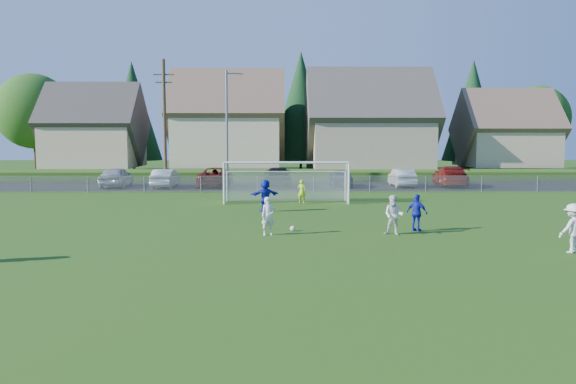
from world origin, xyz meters
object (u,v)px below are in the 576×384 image
player_white_c (573,228)px  car_b (166,178)px  player_white_a (268,216)px  car_c (216,177)px  car_g (450,176)px  soccer_goal (286,175)px  car_d (278,177)px  car_a (116,177)px  car_f (402,178)px  car_e (341,178)px  player_white_b (394,215)px  goalkeeper (302,192)px  soccer_ball (293,228)px  player_blue_a (417,213)px  player_blue_b (265,196)px

player_white_c → car_b: (-18.91, 25.26, -0.12)m
player_white_a → car_c: (-4.68, 22.29, 0.00)m
car_g → soccer_goal: 17.21m
player_white_a → soccer_goal: (0.83, 11.49, 0.86)m
player_white_c → car_d: size_ratio=0.32×
car_g → car_a: bearing=8.7°
car_f → soccer_goal: 14.16m
car_e → soccer_goal: bearing=67.6°
player_white_b → goalkeeper: 11.34m
car_e → player_white_c: bearing=101.5°
player_white_a → car_c: size_ratio=0.28×
player_white_b → car_b: (-13.54, 21.69, -0.08)m
car_g → car_f: bearing=12.3°
car_f → car_g: car_g is taller
player_white_a → soccer_ball: bearing=25.6°
player_white_b → car_c: bearing=138.3°
player_white_a → player_white_c: bearing=-36.7°
goalkeeper → car_b: car_b is taller
car_d → car_g: 13.83m
car_f → car_b: bearing=1.4°
player_blue_a → car_c: (-10.86, 21.43, -0.01)m
player_white_c → car_f: (-0.26, 25.70, -0.13)m
car_c → car_d: (4.94, 0.32, -0.00)m
player_white_c → car_a: (-22.86, 25.55, -0.04)m
soccer_ball → car_g: (13.09, 21.50, 0.70)m
car_a → soccer_goal: (13.30, -10.49, 0.82)m
player_blue_a → goalkeeper: bearing=-27.8°
player_blue_a → car_d: (-5.92, 21.75, -0.01)m
car_e → car_f: 4.85m
car_d → car_g: size_ratio=0.94×
soccer_ball → car_d: car_d is taller
player_white_a → car_e: bearing=58.9°
player_white_b → car_d: (-4.77, 22.62, -0.03)m
car_b → soccer_ball: bearing=115.7°
car_c → car_d: bearing=-177.6°
goalkeeper → car_a: size_ratio=0.30×
player_white_b → car_b: 25.57m
soccer_ball → soccer_goal: 10.65m
player_white_a → car_d: bearing=71.6°
car_b → car_g: size_ratio=0.78×
player_white_c → car_g: player_white_c is taller
goalkeeper → player_blue_a: bearing=132.2°
player_blue_a → car_g: size_ratio=0.28×
soccer_ball → soccer_goal: soccer_goal is taller
player_white_b → player_blue_b: player_blue_b is taller
player_white_b → car_g: size_ratio=0.29×
goalkeeper → soccer_ball: bearing=104.0°
soccer_ball → player_white_c: 10.45m
soccer_goal → player_blue_a: bearing=-63.3°
soccer_ball → car_c: bearing=104.9°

